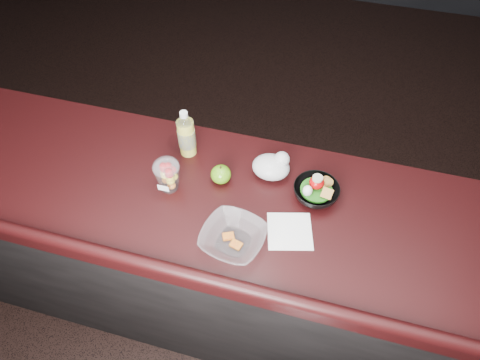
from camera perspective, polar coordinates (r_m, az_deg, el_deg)
name	(u,v)px	position (r m, az deg, el deg)	size (l,w,h in m)	color
ground	(221,360)	(2.44, -2.61, -22.85)	(8.00, 8.00, 0.00)	black
room_shell	(188,69)	(0.87, -6.96, 14.44)	(8.00, 8.00, 8.00)	black
counter	(235,264)	(2.08, -0.65, -11.10)	(4.06, 0.71, 1.02)	black
lemonade_bottle	(187,136)	(1.76, -7.13, 5.81)	(0.07, 0.07, 0.22)	yellow
fruit_cup	(167,174)	(1.66, -9.66, 0.75)	(0.10, 0.10, 0.15)	white
green_apple	(221,174)	(1.68, -2.56, 0.76)	(0.08, 0.08, 0.08)	#43750D
plastic_bag	(272,166)	(1.70, 4.33, 1.86)	(0.15, 0.12, 0.11)	silver
snack_bowl	(316,191)	(1.66, 10.07, -1.42)	(0.19, 0.19, 0.10)	black
takeout_bowl	(233,238)	(1.52, -0.93, -7.71)	(0.26, 0.26, 0.05)	silver
paper_napkin	(290,231)	(1.58, 6.64, -6.78)	(0.16, 0.16, 0.00)	white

